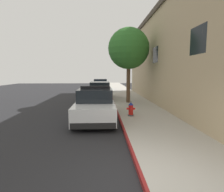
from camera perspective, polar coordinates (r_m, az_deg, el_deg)
The scene contains 9 objects.
ground_plane at distance 14.49m, azimuth -17.57°, elevation -3.08°, with size 30.73×60.00×0.20m, color #232326.
sidewalk_pavement at distance 14.16m, azimuth 6.60°, elevation -2.35°, with size 2.84×60.00×0.13m, color #ADA89E.
curb_painted_edge at distance 14.00m, azimuth 0.68°, elevation -2.41°, with size 0.08×60.00×0.13m, color maroon.
storefront_building at distance 15.21m, azimuth 25.00°, elevation 10.57°, with size 6.76×21.72×6.93m.
police_cruiser at distance 9.66m, azimuth -5.00°, elevation -2.58°, with size 1.94×4.84×1.68m.
parked_car_silver_ahead at distance 16.68m, azimuth -3.64°, elevation 1.42°, with size 1.94×4.84×1.56m.
parked_car_dark_far at distance 25.26m, azimuth -3.48°, elevation 3.28°, with size 1.94×4.84×1.56m.
fire_hydrant at distance 9.88m, azimuth 5.69°, elevation -3.92°, with size 0.44×0.40×0.76m.
street_tree at distance 14.36m, azimuth 5.02°, elevation 13.95°, with size 3.01×3.01×5.49m.
Camera 1 is at (-0.87, -3.79, 2.33)m, focal length 30.47 mm.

